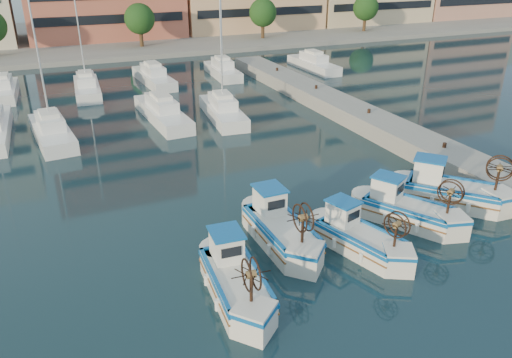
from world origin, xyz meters
name	(u,v)px	position (x,y,z in m)	size (l,w,h in m)	color
ground	(307,260)	(0.00, 0.00, 0.00)	(300.00, 300.00, 0.00)	#172D3C
quay	(421,146)	(13.00, 8.00, 0.60)	(3.00, 60.00, 1.20)	gray
yacht_marina	(126,99)	(-2.82, 27.89, 0.53)	(41.35, 22.74, 11.50)	white
fishing_boat_a	(235,278)	(-3.80, -1.00, 0.80)	(2.22, 4.71, 2.89)	silver
fishing_boat_b	(280,227)	(-0.51, 1.75, 0.83)	(2.00, 4.84, 3.01)	silver
fishing_boat_c	(359,236)	(2.46, -0.21, 0.74)	(2.87, 4.44, 2.69)	silver
fishing_boat_d	(406,208)	(6.06, 1.01, 0.79)	(3.78, 4.71, 2.86)	silver
fishing_boat_e	(449,190)	(9.46, 1.69, 0.86)	(4.71, 4.93, 3.13)	silver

